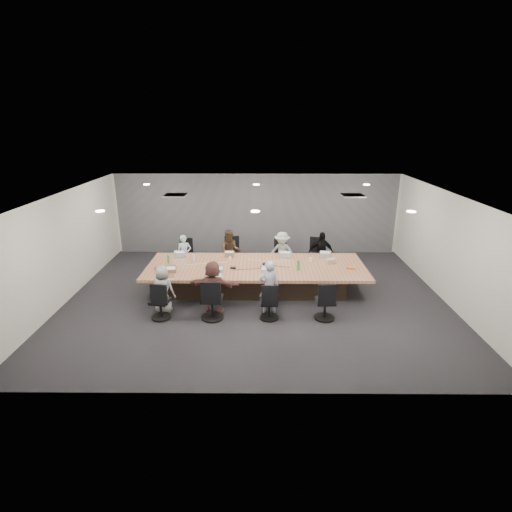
{
  "coord_description": "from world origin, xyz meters",
  "views": [
    {
      "loc": [
        0.07,
        -9.85,
        4.54
      ],
      "look_at": [
        0.0,
        0.4,
        1.05
      ],
      "focal_mm": 28.0,
      "sensor_mm": 36.0,
      "label": 1
    }
  ],
  "objects_px": {
    "laptop_4": "(167,276)",
    "snack_packet": "(350,268)",
    "mug_brown": "(156,269)",
    "person_1": "(231,252)",
    "bottle_green_left": "(168,259)",
    "person_3": "(321,253)",
    "chair_1": "(232,256)",
    "person_4": "(163,289)",
    "laptop_6": "(268,276)",
    "chair_4": "(160,304)",
    "bottle_green_right": "(298,265)",
    "laptop_2": "(283,256)",
    "chair_3": "(319,257)",
    "stapler": "(263,267)",
    "chair_0": "(187,258)",
    "chair_7": "(325,304)",
    "bottle_clear": "(193,258)",
    "canvas_bag": "(331,261)",
    "chair_2": "(281,258)",
    "laptop_3": "(324,256)",
    "chair_5": "(212,302)",
    "conference_table": "(256,277)",
    "person_5": "(213,287)",
    "laptop_1": "(229,256)",
    "person_6": "(269,287)",
    "laptop_5": "(215,276)",
    "person_2": "(282,253)",
    "chair_6": "(269,305)",
    "person_0": "(184,254)"
  },
  "relations": [
    {
      "from": "bottle_green_left",
      "to": "snack_packet",
      "type": "height_order",
      "value": "bottle_green_left"
    },
    {
      "from": "laptop_1",
      "to": "stapler",
      "type": "relative_size",
      "value": 1.86
    },
    {
      "from": "chair_4",
      "to": "laptop_3",
      "type": "distance_m",
      "value": 4.97
    },
    {
      "from": "chair_0",
      "to": "bottle_green_left",
      "type": "relative_size",
      "value": 3.2
    },
    {
      "from": "person_4",
      "to": "bottle_green_left",
      "type": "xyz_separation_m",
      "value": [
        -0.18,
        1.52,
        0.26
      ]
    },
    {
      "from": "snack_packet",
      "to": "chair_1",
      "type": "bearing_deg",
      "value": 149.91
    },
    {
      "from": "chair_4",
      "to": "mug_brown",
      "type": "distance_m",
      "value": 1.37
    },
    {
      "from": "canvas_bag",
      "to": "laptop_4",
      "type": "bearing_deg",
      "value": -167.37
    },
    {
      "from": "stapler",
      "to": "bottle_clear",
      "type": "bearing_deg",
      "value": -174.81
    },
    {
      "from": "person_4",
      "to": "laptop_6",
      "type": "bearing_deg",
      "value": -153.51
    },
    {
      "from": "conference_table",
      "to": "laptop_1",
      "type": "bearing_deg",
      "value": 134.85
    },
    {
      "from": "chair_7",
      "to": "person_2",
      "type": "bearing_deg",
      "value": 104.28
    },
    {
      "from": "chair_2",
      "to": "laptop_4",
      "type": "relative_size",
      "value": 2.05
    },
    {
      "from": "chair_3",
      "to": "laptop_5",
      "type": "distance_m",
      "value": 3.95
    },
    {
      "from": "chair_0",
      "to": "person_3",
      "type": "height_order",
      "value": "person_3"
    },
    {
      "from": "chair_3",
      "to": "stapler",
      "type": "height_order",
      "value": "chair_3"
    },
    {
      "from": "person_2",
      "to": "bottle_clear",
      "type": "bearing_deg",
      "value": -142.47
    },
    {
      "from": "chair_0",
      "to": "person_3",
      "type": "bearing_deg",
      "value": -177.7
    },
    {
      "from": "laptop_3",
      "to": "conference_table",
      "type": "bearing_deg",
      "value": 25.98
    },
    {
      "from": "chair_4",
      "to": "laptop_4",
      "type": "height_order",
      "value": "laptop_4"
    },
    {
      "from": "chair_1",
      "to": "laptop_2",
      "type": "xyz_separation_m",
      "value": [
        1.59,
        -0.9,
        0.32
      ]
    },
    {
      "from": "person_2",
      "to": "canvas_bag",
      "type": "height_order",
      "value": "person_2"
    },
    {
      "from": "bottle_green_right",
      "to": "laptop_2",
      "type": "bearing_deg",
      "value": 105.9
    },
    {
      "from": "chair_1",
      "to": "laptop_1",
      "type": "distance_m",
      "value": 0.95
    },
    {
      "from": "laptop_5",
      "to": "chair_7",
      "type": "bearing_deg",
      "value": -28.25
    },
    {
      "from": "person_0",
      "to": "bottle_green_right",
      "type": "distance_m",
      "value": 3.79
    },
    {
      "from": "laptop_6",
      "to": "bottle_green_left",
      "type": "xyz_separation_m",
      "value": [
        -2.78,
        0.97,
        0.11
      ]
    },
    {
      "from": "chair_0",
      "to": "person_4",
      "type": "distance_m",
      "value": 3.06
    },
    {
      "from": "laptop_2",
      "to": "bottle_green_left",
      "type": "relative_size",
      "value": 1.43
    },
    {
      "from": "person_5",
      "to": "stapler",
      "type": "bearing_deg",
      "value": -128.99
    },
    {
      "from": "chair_0",
      "to": "chair_1",
      "type": "relative_size",
      "value": 0.88
    },
    {
      "from": "laptop_2",
      "to": "laptop_6",
      "type": "xyz_separation_m",
      "value": [
        -0.47,
        -1.6,
        0.0
      ]
    },
    {
      "from": "chair_5",
      "to": "bottle_green_right",
      "type": "height_order",
      "value": "bottle_green_right"
    },
    {
      "from": "laptop_6",
      "to": "person_5",
      "type": "bearing_deg",
      "value": -151.48
    },
    {
      "from": "chair_6",
      "to": "laptop_2",
      "type": "bearing_deg",
      "value": 80.72
    },
    {
      "from": "person_3",
      "to": "chair_1",
      "type": "bearing_deg",
      "value": 177.05
    },
    {
      "from": "person_5",
      "to": "conference_table",
      "type": "bearing_deg",
      "value": -118.82
    },
    {
      "from": "chair_1",
      "to": "chair_4",
      "type": "relative_size",
      "value": 1.16
    },
    {
      "from": "conference_table",
      "to": "stapler",
      "type": "relative_size",
      "value": 39.08
    },
    {
      "from": "chair_0",
      "to": "chair_7",
      "type": "height_order",
      "value": "chair_7"
    },
    {
      "from": "person_4",
      "to": "laptop_6",
      "type": "height_order",
      "value": "person_4"
    },
    {
      "from": "chair_3",
      "to": "stapler",
      "type": "bearing_deg",
      "value": 64.64
    },
    {
      "from": "chair_7",
      "to": "person_1",
      "type": "xyz_separation_m",
      "value": [
        -2.46,
        3.05,
        0.31
      ]
    },
    {
      "from": "chair_0",
      "to": "person_6",
      "type": "height_order",
      "value": "person_6"
    },
    {
      "from": "laptop_5",
      "to": "stapler",
      "type": "relative_size",
      "value": 2.15
    },
    {
      "from": "chair_3",
      "to": "person_5",
      "type": "relative_size",
      "value": 0.6
    },
    {
      "from": "mug_brown",
      "to": "person_1",
      "type": "bearing_deg",
      "value": 44.13
    },
    {
      "from": "laptop_4",
      "to": "snack_packet",
      "type": "xyz_separation_m",
      "value": [
        4.83,
        0.56,
        0.01
      ]
    },
    {
      "from": "chair_6",
      "to": "person_5",
      "type": "distance_m",
      "value": 1.44
    },
    {
      "from": "chair_3",
      "to": "laptop_6",
      "type": "xyz_separation_m",
      "value": [
        -1.67,
        -2.5,
        0.34
      ]
    }
  ]
}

